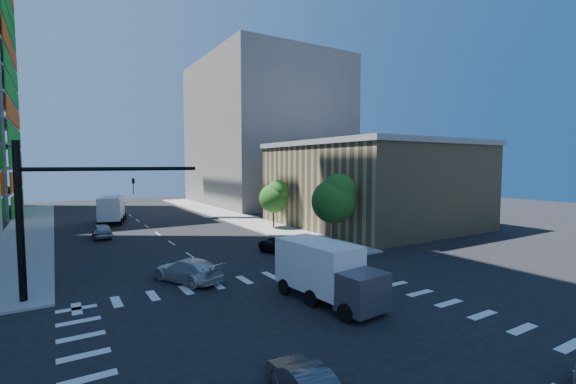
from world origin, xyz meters
TOP-DOWN VIEW (x-y plane):
  - ground at (0.00, 0.00)m, footprint 160.00×160.00m
  - road_markings at (0.00, 0.00)m, footprint 20.00×20.00m
  - sidewalk_ne at (12.50, 40.00)m, footprint 5.00×60.00m
  - sidewalk_nw at (-12.50, 40.00)m, footprint 5.00×60.00m
  - commercial_building at (25.00, 22.00)m, footprint 20.50×22.50m
  - bg_building_ne at (27.00, 55.00)m, footprint 24.00×30.00m
  - signal_mast_nw at (-10.00, 11.50)m, footprint 10.20×0.40m
  - tree_south at (12.63, 13.90)m, footprint 4.16×4.16m
  - tree_north at (12.93, 25.90)m, footprint 3.54×3.52m
  - car_nb_far at (7.44, 14.10)m, footprint 3.85×5.66m
  - car_sb_near at (-2.38, 10.68)m, footprint 4.20×5.73m
  - car_sb_mid at (-5.61, 30.57)m, footprint 1.96×4.57m
  - car_sb_cross at (-2.94, -4.17)m, footprint 1.61×3.81m
  - box_truck_near at (3.31, 2.52)m, footprint 3.30×6.58m
  - box_truck_far at (-3.24, 41.57)m, footprint 4.44×7.30m

SIDE VIEW (x-z plane):
  - ground at x=0.00m, z-range 0.00..0.00m
  - road_markings at x=0.00m, z-range 0.00..0.01m
  - sidewalk_ne at x=12.50m, z-range 0.00..0.15m
  - sidewalk_nw at x=-12.50m, z-range 0.00..0.15m
  - car_sb_cross at x=-2.94m, z-range 0.00..1.22m
  - car_nb_far at x=7.44m, z-range 0.00..1.44m
  - car_sb_mid at x=-5.61m, z-range 0.00..1.54m
  - car_sb_near at x=-2.38m, z-range 0.00..1.54m
  - box_truck_near at x=3.31m, z-range -0.19..3.14m
  - box_truck_far at x=-3.24m, z-range -0.21..3.37m
  - tree_north at x=12.93m, z-range 1.10..6.88m
  - tree_south at x=12.63m, z-range 1.27..8.10m
  - commercial_building at x=25.00m, z-range 0.01..10.61m
  - signal_mast_nw at x=-10.00m, z-range 0.99..9.99m
  - bg_building_ne at x=27.00m, z-range 0.00..28.00m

